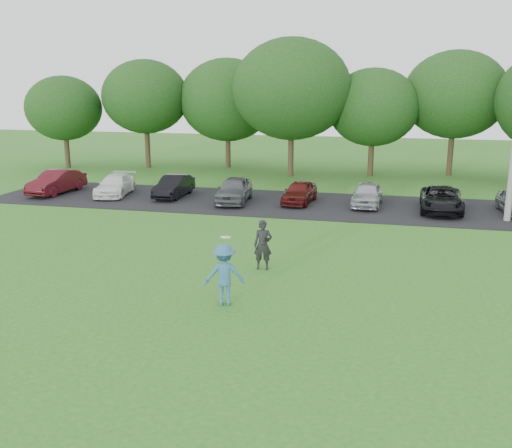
{
  "coord_description": "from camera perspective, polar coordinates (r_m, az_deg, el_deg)",
  "views": [
    {
      "loc": [
        4.26,
        -14.45,
        5.9
      ],
      "look_at": [
        0.0,
        3.5,
        1.3
      ],
      "focal_mm": 40.0,
      "sensor_mm": 36.0,
      "label": 1
    }
  ],
  "objects": [
    {
      "name": "frisbee_player",
      "position": [
        15.47,
        -3.19,
        -5.06
      ],
      "size": [
        1.25,
        0.96,
        2.0
      ],
      "color": "teal",
      "rests_on": "ground"
    },
    {
      "name": "camera_bystander",
      "position": [
        18.33,
        0.7,
        -2.1
      ],
      "size": [
        0.64,
        0.47,
        1.63
      ],
      "color": "black",
      "rests_on": "ground"
    },
    {
      "name": "tree_row",
      "position": [
        37.32,
        9.34,
        12.3
      ],
      "size": [
        42.39,
        9.85,
        8.64
      ],
      "color": "#38281C",
      "rests_on": "ground"
    },
    {
      "name": "ground",
      "position": [
        16.18,
        -2.89,
        -7.41
      ],
      "size": [
        100.0,
        100.0,
        0.0
      ],
      "primitive_type": "plane",
      "color": "#266E1F",
      "rests_on": "ground"
    },
    {
      "name": "parking_lot",
      "position": [
        28.39,
        4.44,
        2.0
      ],
      "size": [
        32.0,
        6.5,
        0.03
      ],
      "primitive_type": "cube",
      "color": "black",
      "rests_on": "ground"
    },
    {
      "name": "parked_cars",
      "position": [
        28.26,
        4.4,
        3.16
      ],
      "size": [
        28.25,
        4.28,
        1.26
      ],
      "color": "#4C1016",
      "rests_on": "parking_lot"
    }
  ]
}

